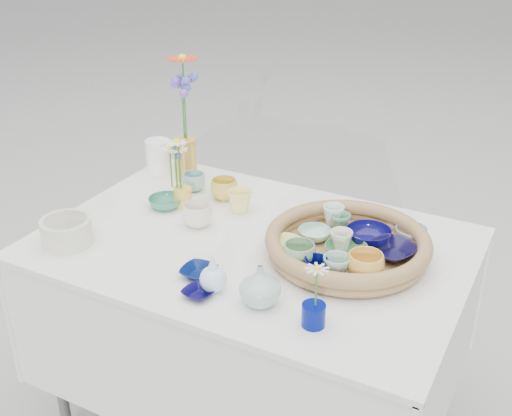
% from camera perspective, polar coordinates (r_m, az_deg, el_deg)
% --- Properties ---
extents(wicker_tray, '(0.47, 0.47, 0.08)m').
position_cam_1_polar(wicker_tray, '(1.85, 8.14, -3.30)').
color(wicker_tray, brown).
rests_on(wicker_tray, display_table).
extents(tray_ceramic_0, '(0.17, 0.17, 0.04)m').
position_cam_1_polar(tray_ceramic_0, '(1.91, 9.97, -2.47)').
color(tray_ceramic_0, '#0B084B').
rests_on(tray_ceramic_0, wicker_tray).
extents(tray_ceramic_1, '(0.17, 0.17, 0.03)m').
position_cam_1_polar(tray_ceramic_1, '(1.85, 11.93, -3.76)').
color(tray_ceramic_1, black).
rests_on(tray_ceramic_1, wicker_tray).
extents(tray_ceramic_2, '(0.10, 0.10, 0.08)m').
position_cam_1_polar(tray_ceramic_2, '(1.72, 9.68, -5.19)').
color(tray_ceramic_2, gold).
rests_on(tray_ceramic_2, wicker_tray).
extents(tray_ceramic_3, '(0.14, 0.14, 0.04)m').
position_cam_1_polar(tray_ceramic_3, '(1.82, 8.00, -3.86)').
color(tray_ceramic_3, '#55955F').
rests_on(tray_ceramic_3, wicker_tray).
extents(tray_ceramic_4, '(0.12, 0.12, 0.07)m').
position_cam_1_polar(tray_ceramic_4, '(1.76, 3.86, -4.24)').
color(tray_ceramic_4, '#74A172').
rests_on(tray_ceramic_4, wicker_tray).
extents(tray_ceramic_5, '(0.13, 0.13, 0.03)m').
position_cam_1_polar(tray_ceramic_5, '(1.91, 5.22, -2.33)').
color(tray_ceramic_5, '#9ED1B7').
rests_on(tray_ceramic_5, wicker_tray).
extents(tray_ceramic_6, '(0.08, 0.08, 0.06)m').
position_cam_1_polar(tray_ceramic_6, '(1.99, 6.90, -0.64)').
color(tray_ceramic_6, white).
rests_on(tray_ceramic_6, wicker_tray).
extents(tray_ceramic_7, '(0.09, 0.09, 0.06)m').
position_cam_1_polar(tray_ceramic_7, '(1.85, 7.57, -2.89)').
color(tray_ceramic_7, white).
rests_on(tray_ceramic_7, wicker_tray).
extents(tray_ceramic_8, '(0.12, 0.12, 0.03)m').
position_cam_1_polar(tray_ceramic_8, '(1.96, 13.62, -2.13)').
color(tray_ceramic_8, '#A7C9FD').
rests_on(tray_ceramic_8, wicker_tray).
extents(tray_ceramic_9, '(0.08, 0.08, 0.06)m').
position_cam_1_polar(tray_ceramic_9, '(1.71, 5.32, -5.36)').
color(tray_ceramic_9, '#03083F').
rests_on(tray_ceramic_9, wicker_tray).
extents(tray_ceramic_10, '(0.13, 0.13, 0.03)m').
position_cam_1_polar(tray_ceramic_10, '(1.84, 2.80, -3.42)').
color(tray_ceramic_10, '#F1E96E').
rests_on(tray_ceramic_10, wicker_tray).
extents(tray_ceramic_11, '(0.09, 0.09, 0.07)m').
position_cam_1_polar(tray_ceramic_11, '(1.72, 7.14, -5.29)').
color(tray_ceramic_11, '#97BDB0').
rests_on(tray_ceramic_11, wicker_tray).
extents(tray_ceramic_12, '(0.07, 0.07, 0.06)m').
position_cam_1_polar(tray_ceramic_12, '(1.95, 7.50, -1.30)').
color(tray_ceramic_12, '#5FA078').
rests_on(tray_ceramic_12, wicker_tray).
extents(loose_ceramic_0, '(0.10, 0.10, 0.07)m').
position_cam_1_polar(loose_ceramic_0, '(2.18, -2.86, 1.68)').
color(loose_ceramic_0, gold).
rests_on(loose_ceramic_0, display_table).
extents(loose_ceramic_1, '(0.10, 0.10, 0.07)m').
position_cam_1_polar(loose_ceramic_1, '(2.09, -1.47, 0.62)').
color(loose_ceramic_1, '#FFF27F').
rests_on(loose_ceramic_1, display_table).
extents(loose_ceramic_2, '(0.12, 0.12, 0.03)m').
position_cam_1_polar(loose_ceramic_2, '(2.14, -8.04, 0.49)').
color(loose_ceramic_2, '#327F5F').
rests_on(loose_ceramic_2, display_table).
extents(loose_ceramic_3, '(0.12, 0.12, 0.07)m').
position_cam_1_polar(loose_ceramic_3, '(2.01, -5.23, -0.64)').
color(loose_ceramic_3, white).
rests_on(loose_ceramic_3, display_table).
extents(loose_ceramic_4, '(0.10, 0.10, 0.02)m').
position_cam_1_polar(loose_ceramic_4, '(1.77, -5.09, -5.70)').
color(loose_ceramic_4, '#021144').
rests_on(loose_ceramic_4, display_table).
extents(loose_ceramic_5, '(0.10, 0.10, 0.06)m').
position_cam_1_polar(loose_ceramic_5, '(2.25, -5.54, 2.32)').
color(loose_ceramic_5, '#8CBBB2').
rests_on(loose_ceramic_5, display_table).
extents(loose_ceramic_6, '(0.09, 0.09, 0.02)m').
position_cam_1_polar(loose_ceramic_6, '(1.69, -5.12, -7.53)').
color(loose_ceramic_6, '#090639').
rests_on(loose_ceramic_6, display_table).
extents(fluted_bowl, '(0.17, 0.17, 0.08)m').
position_cam_1_polar(fluted_bowl, '(1.98, -16.47, -2.01)').
color(fluted_bowl, beige).
rests_on(fluted_bowl, display_table).
extents(bud_vase_paleblue, '(0.09, 0.09, 0.11)m').
position_cam_1_polar(bud_vase_paleblue, '(1.68, -3.84, -5.77)').
color(bud_vase_paleblue, '#C9E4FF').
rests_on(bud_vase_paleblue, display_table).
extents(bud_vase_seafoam, '(0.11, 0.11, 0.11)m').
position_cam_1_polar(bud_vase_seafoam, '(1.63, 0.37, -6.86)').
color(bud_vase_seafoam, '#9DC2B5').
rests_on(bud_vase_seafoam, display_table).
extents(bud_vase_cobalt, '(0.07, 0.07, 0.06)m').
position_cam_1_polar(bud_vase_cobalt, '(1.57, 5.14, -9.45)').
color(bud_vase_cobalt, '#000B65').
rests_on(bud_vase_cobalt, display_table).
extents(single_daisy, '(0.08, 0.08, 0.12)m').
position_cam_1_polar(single_daisy, '(1.53, 5.38, -7.05)').
color(single_daisy, silver).
rests_on(single_daisy, bud_vase_cobalt).
extents(tall_vase_yellow, '(0.09, 0.09, 0.15)m').
position_cam_1_polar(tall_vase_yellow, '(2.33, -6.31, 4.35)').
color(tall_vase_yellow, gold).
rests_on(tall_vase_yellow, display_table).
extents(gerbera, '(0.13, 0.13, 0.31)m').
position_cam_1_polar(gerbera, '(2.26, -6.38, 9.56)').
color(gerbera, '#F0421F').
rests_on(gerbera, tall_vase_yellow).
extents(hydrangea, '(0.09, 0.09, 0.26)m').
position_cam_1_polar(hydrangea, '(2.28, -6.49, 8.47)').
color(hydrangea, '#7B4DCC').
rests_on(hydrangea, tall_vase_yellow).
extents(white_pitcher, '(0.14, 0.12, 0.12)m').
position_cam_1_polar(white_pitcher, '(2.41, -8.68, 4.59)').
color(white_pitcher, white).
rests_on(white_pitcher, display_table).
extents(daisy_cup, '(0.07, 0.07, 0.06)m').
position_cam_1_polar(daisy_cup, '(2.14, -6.53, 1.00)').
color(daisy_cup, yellow).
rests_on(daisy_cup, display_table).
extents(daisy_posy, '(0.11, 0.11, 0.17)m').
position_cam_1_polar(daisy_posy, '(2.10, -6.97, 3.95)').
color(daisy_posy, white).
rests_on(daisy_posy, daisy_cup).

